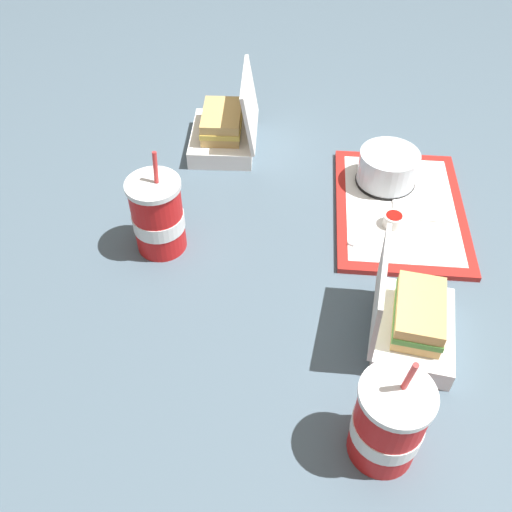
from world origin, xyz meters
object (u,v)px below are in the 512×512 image
Objects in this scene: clamshell_sandwich_corner at (226,130)px; soda_cup_center at (158,216)px; soda_cup_right at (388,423)px; plastic_fork at (361,227)px; food_tray at (400,209)px; ketchup_cup at (393,220)px; clamshell_sandwich_left at (411,321)px; cake_container at (387,169)px.

clamshell_sandwich_corner is 0.35m from soda_cup_center.
soda_cup_center is (-0.35, 0.02, 0.03)m from clamshell_sandwich_corner.
plastic_fork is at bearing 12.08° from soda_cup_right.
clamshell_sandwich_corner is at bearing 70.81° from plastic_fork.
food_tray is 0.43m from clamshell_sandwich_corner.
clamshell_sandwich_left is at bearing -168.23° from ketchup_cup.
soda_cup_right reaches higher than cake_container.
soda_cup_center is at bearing 176.88° from clamshell_sandwich_corner.
clamshell_sandwich_left is at bearing -141.91° from plastic_fork.
ketchup_cup is 0.44m from clamshell_sandwich_corner.
ketchup_cup is 0.47m from soda_cup_right.
clamshell_sandwich_left is at bearing -167.82° from cake_container.
soda_cup_right reaches higher than ketchup_cup.
ketchup_cup is at bearing -52.34° from plastic_fork.
soda_cup_right reaches higher than clamshell_sandwich_corner.
clamshell_sandwich_corner reaches higher than food_tray.
clamshell_sandwich_left reaches higher than food_tray.
food_tray is 0.11m from plastic_fork.
food_tray is at bearing -9.71° from ketchup_cup.
clamshell_sandwich_left is (-0.26, -0.05, 0.02)m from ketchup_cup.
plastic_fork is 0.52× the size of soda_cup_right.
clamshell_sandwich_left is 0.64m from clamshell_sandwich_corner.
ketchup_cup is 0.46m from soda_cup_center.
clamshell_sandwich_corner is at bearing 65.76° from ketchup_cup.
ketchup_cup is (-0.13, -0.03, -0.02)m from cake_container.
soda_cup_center is at bearing 117.31° from food_tray.
food_tray is 0.06m from ketchup_cup.
soda_cup_right is at bearing 174.94° from clamshell_sandwich_left.
clamshell_sandwich_corner reaches higher than plastic_fork.
clamshell_sandwich_left is 0.86× the size of clamshell_sandwich_corner.
ketchup_cup is 0.19× the size of soda_cup_center.
soda_cup_center is (-0.22, 0.43, 0.07)m from food_tray.
soda_cup_center and soda_cup_right have the same top height.
cake_container is at bearing -53.07° from soda_cup_center.
soda_cup_right reaches higher than clamshell_sandwich_left.
clamshell_sandwich_corner is at bearing -3.12° from soda_cup_center.
soda_cup_center is at bearing 126.93° from cake_container.
food_tray is 0.49m from soda_cup_center.
plastic_fork is at bearing 115.58° from ketchup_cup.
clamshell_sandwich_left is 0.21m from soda_cup_right.
soda_cup_center is (-0.16, 0.42, 0.05)m from ketchup_cup.
ketchup_cup reaches higher than food_tray.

